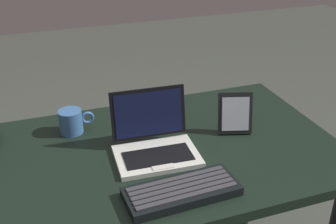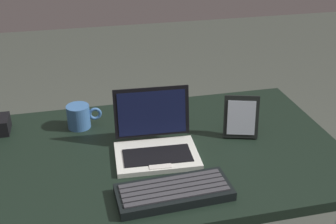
{
  "view_description": "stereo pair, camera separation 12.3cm",
  "coord_description": "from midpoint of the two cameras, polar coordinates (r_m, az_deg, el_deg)",
  "views": [
    {
      "loc": [
        -0.23,
        -1.08,
        1.46
      ],
      "look_at": [
        0.13,
        -0.05,
        0.89
      ],
      "focal_mm": 44.8,
      "sensor_mm": 36.0,
      "label": 1
    },
    {
      "loc": [
        -0.12,
        -1.11,
        1.46
      ],
      "look_at": [
        0.13,
        -0.05,
        0.89
      ],
      "focal_mm": 44.8,
      "sensor_mm": 36.0,
      "label": 2
    }
  ],
  "objects": [
    {
      "name": "external_keyboard",
      "position": [
        1.15,
        -1.22,
        -10.82
      ],
      "size": [
        0.32,
        0.14,
        0.03
      ],
      "color": "black",
      "rests_on": "desk"
    },
    {
      "name": "photo_frame",
      "position": [
        1.41,
        6.68,
        -0.27
      ],
      "size": [
        0.12,
        0.08,
        0.14
      ],
      "color": "black",
      "rests_on": "desk"
    },
    {
      "name": "laptop_front",
      "position": [
        1.31,
        -4.55,
        -4.35
      ],
      "size": [
        0.26,
        0.22,
        0.19
      ],
      "color": "silver",
      "rests_on": "desk"
    },
    {
      "name": "desk",
      "position": [
        1.39,
        -8.35,
        -10.2
      ],
      "size": [
        1.39,
        0.71,
        0.73
      ],
      "color": "black",
      "rests_on": "ground"
    },
    {
      "name": "coffee_mug",
      "position": [
        1.47,
        -15.34,
        -1.31
      ],
      "size": [
        0.12,
        0.08,
        0.08
      ],
      "color": "#3D6BA6",
      "rests_on": "desk"
    }
  ]
}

